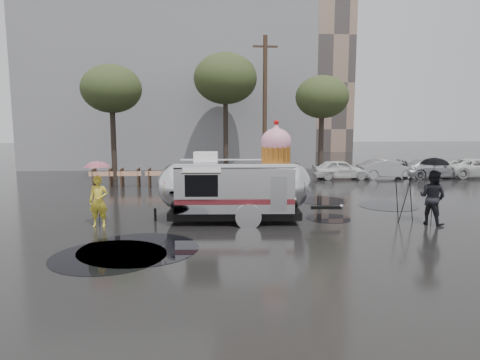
{
  "coord_description": "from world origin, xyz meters",
  "views": [
    {
      "loc": [
        -1.5,
        -13.86,
        3.57
      ],
      "look_at": [
        -0.21,
        1.28,
        1.48
      ],
      "focal_mm": 32.0,
      "sensor_mm": 36.0,
      "label": 1
    }
  ],
  "objects": [
    {
      "name": "tripod",
      "position": [
        5.69,
        0.72,
        0.98
      ],
      "size": [
        0.62,
        0.67,
        1.62
      ],
      "rotation": [
        0.0,
        0.0,
        0.12
      ],
      "color": "black",
      "rests_on": "ground"
    },
    {
      "name": "tree_right",
      "position": [
        6.0,
        13.0,
        5.06
      ],
      "size": [
        3.36,
        3.36,
        6.42
      ],
      "color": "#382D26",
      "rests_on": "ground"
    },
    {
      "name": "puddles",
      "position": [
        -0.35,
        0.0,
        0.01
      ],
      "size": [
        13.12,
        10.04,
        0.01
      ],
      "color": "black",
      "rests_on": "ground"
    },
    {
      "name": "umbrella_black",
      "position": [
        6.41,
        0.13,
        1.96
      ],
      "size": [
        1.21,
        1.21,
        2.38
      ],
      "color": "black",
      "rests_on": "ground"
    },
    {
      "name": "tree_left",
      "position": [
        -7.0,
        13.0,
        5.48
      ],
      "size": [
        3.64,
        3.64,
        6.95
      ],
      "color": "#382D26",
      "rests_on": "ground"
    },
    {
      "name": "grey_building",
      "position": [
        -4.0,
        24.0,
        6.5
      ],
      "size": [
        22.0,
        12.0,
        13.0
      ],
      "primitive_type": "cube",
      "color": "slate",
      "rests_on": "ground"
    },
    {
      "name": "person_right",
      "position": [
        6.41,
        0.13,
        0.95
      ],
      "size": [
        0.95,
        1.03,
        1.9
      ],
      "primitive_type": "imported",
      "rotation": [
        0.0,
        0.0,
        2.21
      ],
      "color": "black",
      "rests_on": "ground"
    },
    {
      "name": "barricade_row",
      "position": [
        -5.55,
        9.96,
        0.52
      ],
      "size": [
        4.3,
        0.8,
        1.0
      ],
      "color": "#473323",
      "rests_on": "ground"
    },
    {
      "name": "parked_cars",
      "position": [
        11.78,
        12.0,
        0.72
      ],
      "size": [
        13.2,
        1.9,
        1.5
      ],
      "color": "silver",
      "rests_on": "ground"
    },
    {
      "name": "tree_mid",
      "position": [
        0.0,
        15.0,
        6.34
      ],
      "size": [
        4.2,
        4.2,
        8.03
      ],
      "color": "#382D26",
      "rests_on": "ground"
    },
    {
      "name": "airstream_trailer",
      "position": [
        -0.32,
        1.27,
        1.3
      ],
      "size": [
        6.87,
        2.74,
        3.7
      ],
      "rotation": [
        0.0,
        0.0,
        -0.07
      ],
      "color": "silver",
      "rests_on": "ground"
    },
    {
      "name": "umbrella_pink",
      "position": [
        -5.08,
        0.8,
        1.92
      ],
      "size": [
        1.08,
        1.08,
        2.28
      ],
      "color": "pink",
      "rests_on": "ground"
    },
    {
      "name": "utility_pole",
      "position": [
        2.5,
        14.0,
        4.62
      ],
      "size": [
        1.6,
        0.28,
        9.0
      ],
      "color": "#473323",
      "rests_on": "ground"
    },
    {
      "name": "person_left",
      "position": [
        -5.08,
        0.8,
        0.88
      ],
      "size": [
        0.65,
        0.45,
        1.76
      ],
      "primitive_type": "imported",
      "rotation": [
        0.0,
        0.0,
        -0.05
      ],
      "color": "gold",
      "rests_on": "ground"
    },
    {
      "name": "ground",
      "position": [
        0.0,
        0.0,
        0.0
      ],
      "size": [
        120.0,
        120.0,
        0.0
      ],
      "primitive_type": "plane",
      "color": "black",
      "rests_on": "ground"
    }
  ]
}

